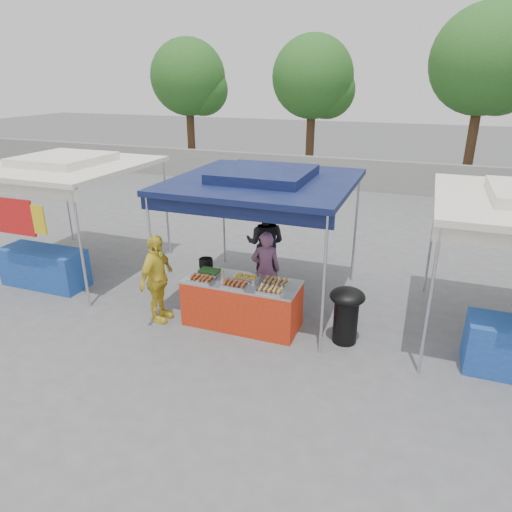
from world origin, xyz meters
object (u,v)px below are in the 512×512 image
(cooking_pot, at_px, (206,263))
(wok_burner, at_px, (346,311))
(helper_man, at_px, (265,244))
(customer_person, at_px, (157,279))
(vendor_woman, at_px, (266,270))
(vendor_table, at_px, (242,303))

(cooking_pot, relative_size, wok_burner, 0.27)
(helper_man, bearing_deg, wok_burner, 135.10)
(wok_burner, height_order, customer_person, customer_person)
(wok_burner, distance_m, vendor_woman, 1.81)
(vendor_table, bearing_deg, helper_man, 96.64)
(vendor_table, relative_size, helper_man, 1.14)
(wok_burner, xyz_separation_m, customer_person, (-3.26, -0.44, 0.24))
(cooking_pot, relative_size, customer_person, 0.16)
(cooking_pot, bearing_deg, vendor_table, -23.12)
(vendor_table, distance_m, helper_man, 1.91)
(vendor_table, height_order, cooking_pot, cooking_pot)
(cooking_pot, relative_size, vendor_woman, 0.17)
(vendor_table, xyz_separation_m, helper_man, (-0.21, 1.84, 0.45))
(wok_burner, relative_size, helper_man, 0.55)
(cooking_pot, xyz_separation_m, customer_person, (-0.60, -0.73, -0.12))
(cooking_pot, distance_m, wok_burner, 2.70)
(vendor_table, xyz_separation_m, cooking_pot, (-0.86, 0.37, 0.50))
(wok_burner, distance_m, customer_person, 3.30)
(cooking_pot, xyz_separation_m, helper_man, (0.65, 1.47, -0.05))
(vendor_table, relative_size, cooking_pot, 7.80)
(helper_man, distance_m, customer_person, 2.53)
(vendor_table, height_order, helper_man, helper_man)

